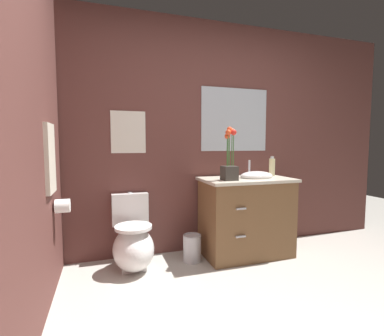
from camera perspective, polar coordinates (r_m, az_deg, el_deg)
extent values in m
cube|color=brown|center=(3.18, 5.19, 6.18)|extent=(4.43, 0.05, 2.50)
cube|color=brown|center=(1.71, -31.90, 6.59)|extent=(0.05, 5.00, 2.50)
ellipsoid|color=white|center=(2.78, -11.78, -15.82)|extent=(0.38, 0.48, 0.40)
cube|color=white|center=(2.86, -11.85, -17.53)|extent=(0.22, 0.26, 0.18)
cube|color=white|center=(2.96, -12.47, -8.07)|extent=(0.36, 0.13, 0.32)
cylinder|color=white|center=(2.69, -11.82, -11.68)|extent=(0.34, 0.34, 0.03)
cylinder|color=#B7B7BC|center=(2.93, -12.53, -5.01)|extent=(0.04, 0.04, 0.02)
cube|color=brown|center=(3.07, 10.87, -9.93)|extent=(0.90, 0.52, 0.79)
cube|color=beige|center=(3.00, 10.99, -2.32)|extent=(0.94, 0.56, 0.03)
ellipsoid|color=white|center=(3.05, 12.98, -1.57)|extent=(0.36, 0.26, 0.10)
cylinder|color=#B7B7BC|center=(3.18, 11.54, -0.02)|extent=(0.02, 0.02, 0.18)
cube|color=#B7B7BC|center=(2.71, 9.94, -8.16)|extent=(0.10, 0.02, 0.02)
cube|color=#B7B7BC|center=(2.78, 9.86, -13.56)|extent=(0.10, 0.02, 0.02)
cube|color=#38332D|center=(2.79, 7.58, -1.04)|extent=(0.14, 0.14, 0.14)
cylinder|color=#386B2D|center=(2.80, 8.10, 3.91)|extent=(0.01, 0.01, 0.34)
sphere|color=#EA4C23|center=(2.80, 8.15, 7.42)|extent=(0.06, 0.06, 0.06)
cylinder|color=#386B2D|center=(2.80, 7.61, 4.09)|extent=(0.01, 0.01, 0.36)
sphere|color=#EA4C23|center=(2.81, 7.65, 7.76)|extent=(0.06, 0.06, 0.06)
cylinder|color=#386B2D|center=(2.79, 7.15, 3.43)|extent=(0.01, 0.01, 0.29)
sphere|color=#EA4C23|center=(2.79, 7.19, 6.46)|extent=(0.06, 0.06, 0.06)
cylinder|color=#386B2D|center=(2.75, 7.35, 3.77)|extent=(0.01, 0.01, 0.33)
sphere|color=#EA4C23|center=(2.75, 7.39, 7.20)|extent=(0.06, 0.06, 0.06)
cylinder|color=#386B2D|center=(2.76, 8.42, 3.76)|extent=(0.01, 0.01, 0.33)
sphere|color=red|center=(2.76, 8.46, 7.18)|extent=(0.06, 0.06, 0.06)
cylinder|color=beige|center=(3.27, 15.92, 0.16)|extent=(0.07, 0.07, 0.19)
cylinder|color=#B7B7BC|center=(3.27, 15.97, 2.07)|extent=(0.04, 0.04, 0.02)
cylinder|color=#B7B7BC|center=(2.93, 0.01, -16.03)|extent=(0.18, 0.18, 0.26)
torus|color=#B7B7BC|center=(2.89, 0.01, -13.53)|extent=(0.18, 0.18, 0.01)
cube|color=silver|center=(2.91, -12.80, 7.11)|extent=(0.34, 0.01, 0.42)
cube|color=#B2BCC6|center=(3.25, 8.66, 9.65)|extent=(0.80, 0.01, 0.70)
cube|color=beige|center=(2.34, -26.87, 1.73)|extent=(0.03, 0.28, 0.52)
cylinder|color=white|center=(2.51, -24.79, -7.00)|extent=(0.11, 0.11, 0.11)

